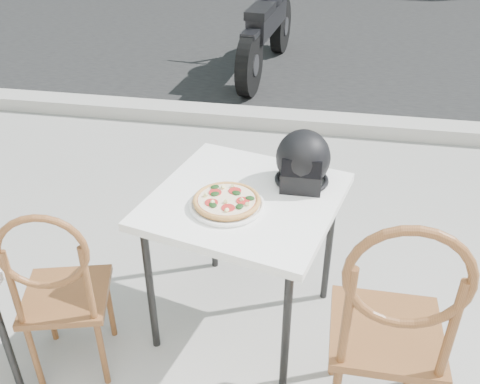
% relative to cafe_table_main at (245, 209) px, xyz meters
% --- Properties ---
extents(street_asphalt, '(30.00, 8.00, 0.00)m').
position_rel_cafe_table_main_xyz_m(street_asphalt, '(0.51, 6.41, -0.70)').
color(street_asphalt, black).
rests_on(street_asphalt, ground).
extents(curb, '(30.00, 0.25, 0.12)m').
position_rel_cafe_table_main_xyz_m(curb, '(0.51, 2.41, -0.64)').
color(curb, '#A8A49D').
rests_on(curb, ground).
extents(cafe_table_main, '(0.98, 0.98, 0.77)m').
position_rel_cafe_table_main_xyz_m(cafe_table_main, '(0.00, 0.00, 0.00)').
color(cafe_table_main, white).
rests_on(cafe_table_main, ground).
extents(plate, '(0.39, 0.39, 0.02)m').
position_rel_cafe_table_main_xyz_m(plate, '(-0.07, -0.09, 0.08)').
color(plate, white).
rests_on(plate, cafe_table_main).
extents(pizza, '(0.36, 0.36, 0.04)m').
position_rel_cafe_table_main_xyz_m(pizza, '(-0.07, -0.09, 0.10)').
color(pizza, tan).
rests_on(pizza, plate).
extents(helmet, '(0.26, 0.27, 0.26)m').
position_rel_cafe_table_main_xyz_m(helmet, '(0.24, 0.16, 0.18)').
color(helmet, black).
rests_on(helmet, cafe_table_main).
extents(cafe_chair_main, '(0.43, 0.43, 1.13)m').
position_rel_cafe_table_main_xyz_m(cafe_chair_main, '(0.64, -0.52, -0.07)').
color(cafe_chair_main, brown).
rests_on(cafe_chair_main, ground).
extents(cafe_chair_side, '(0.45, 0.45, 0.96)m').
position_rel_cafe_table_main_xyz_m(cafe_chair_side, '(-0.72, -0.46, -0.17)').
color(cafe_chair_side, brown).
rests_on(cafe_chair_side, ground).
extents(motorcycle, '(0.55, 2.11, 1.05)m').
position_rel_cafe_table_main_xyz_m(motorcycle, '(-0.40, 3.82, -0.24)').
color(motorcycle, black).
rests_on(motorcycle, street_asphalt).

